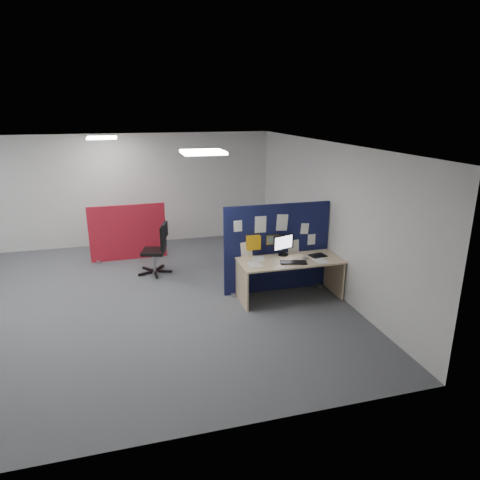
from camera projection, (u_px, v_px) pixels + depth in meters
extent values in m
plane|color=#55575D|center=(82.00, 307.00, 7.36)|extent=(9.00, 9.00, 0.00)
cube|color=white|center=(62.00, 147.00, 6.56)|extent=(9.00, 7.00, 0.02)
cube|color=silver|center=(87.00, 192.00, 10.18)|extent=(9.00, 0.02, 2.70)
cube|color=silver|center=(34.00, 339.00, 3.74)|extent=(9.00, 0.02, 2.70)
cube|color=silver|center=(325.00, 214.00, 8.10)|extent=(0.02, 7.00, 2.70)
cube|color=white|center=(203.00, 152.00, 6.15)|extent=(0.60, 0.60, 0.04)
cube|color=white|center=(102.00, 138.00, 8.99)|extent=(0.60, 0.60, 0.04)
cube|color=#0F1A39|center=(277.00, 248.00, 7.82)|extent=(1.99, 0.06, 1.65)
cube|color=#AAAAB0|center=(232.00, 293.00, 7.85)|extent=(0.08, 0.30, 0.04)
cube|color=#AAAAB0|center=(317.00, 284.00, 8.28)|extent=(0.08, 0.30, 0.04)
cube|color=white|center=(238.00, 226.00, 7.46)|extent=(0.15, 0.01, 0.20)
cube|color=white|center=(261.00, 224.00, 7.56)|extent=(0.21, 0.01, 0.30)
cube|color=white|center=(282.00, 223.00, 7.66)|extent=(0.21, 0.01, 0.30)
cube|color=white|center=(305.00, 229.00, 7.82)|extent=(0.15, 0.01, 0.20)
cube|color=white|center=(247.00, 250.00, 7.63)|extent=(0.21, 0.01, 0.30)
cube|color=white|center=(293.00, 248.00, 7.87)|extent=(0.21, 0.01, 0.30)
cube|color=white|center=(312.00, 239.00, 7.92)|extent=(0.15, 0.01, 0.20)
cube|color=gold|center=(273.00, 240.00, 7.71)|extent=(0.24, 0.01, 0.18)
cube|color=orange|center=(253.00, 243.00, 7.58)|extent=(0.25, 0.10, 0.25)
cube|color=tan|center=(290.00, 260.00, 7.51)|extent=(1.81, 0.81, 0.03)
cube|color=tan|center=(242.00, 285.00, 7.40)|extent=(0.03, 0.74, 0.70)
cube|color=tan|center=(334.00, 275.00, 7.84)|extent=(0.03, 0.74, 0.70)
cube|color=tan|center=(282.00, 262.00, 7.90)|extent=(1.63, 0.02, 0.30)
cylinder|color=black|center=(283.00, 255.00, 7.72)|extent=(0.18, 0.18, 0.02)
cube|color=black|center=(283.00, 252.00, 7.71)|extent=(0.04, 0.04, 0.09)
cube|color=black|center=(284.00, 242.00, 7.65)|extent=(0.42, 0.17, 0.27)
cube|color=white|center=(284.00, 243.00, 7.64)|extent=(0.37, 0.13, 0.23)
cube|color=black|center=(293.00, 262.00, 7.33)|extent=(0.48, 0.29, 0.02)
cube|color=#AAAAB0|center=(305.00, 259.00, 7.51)|extent=(0.11, 0.09, 0.03)
cube|color=black|center=(318.00, 255.00, 7.68)|extent=(0.31, 0.27, 0.01)
cube|color=#AF161D|center=(128.00, 232.00, 9.49)|extent=(1.67, 0.09, 1.25)
cube|color=#AAAAB0|center=(98.00, 261.00, 9.50)|extent=(0.08, 0.30, 0.04)
cube|color=#AAAAB0|center=(160.00, 255.00, 9.85)|extent=(0.08, 0.30, 0.04)
cube|color=black|center=(165.00, 271.00, 8.85)|extent=(0.29, 0.13, 0.04)
cube|color=black|center=(160.00, 268.00, 9.05)|extent=(0.20, 0.27, 0.04)
cube|color=black|center=(148.00, 269.00, 8.97)|extent=(0.22, 0.26, 0.04)
cube|color=black|center=(145.00, 273.00, 8.73)|extent=(0.29, 0.15, 0.04)
cube|color=black|center=(156.00, 275.00, 8.66)|extent=(0.06, 0.29, 0.04)
cylinder|color=#AAAAB0|center=(154.00, 262.00, 8.79)|extent=(0.06, 0.06, 0.41)
cube|color=black|center=(154.00, 252.00, 8.72)|extent=(0.56, 0.56, 0.07)
cube|color=black|center=(163.00, 237.00, 8.63)|extent=(0.16, 0.41, 0.49)
cube|color=black|center=(165.00, 230.00, 8.58)|extent=(0.16, 0.37, 0.29)
cube|color=white|center=(255.00, 264.00, 7.27)|extent=(0.22, 0.31, 0.00)
cube|color=white|center=(258.00, 259.00, 7.55)|extent=(0.27, 0.34, 0.00)
cube|color=white|center=(320.00, 261.00, 7.44)|extent=(0.23, 0.32, 0.00)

